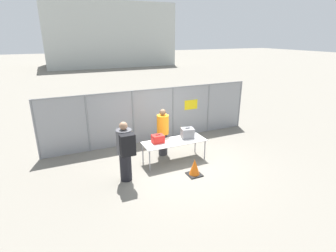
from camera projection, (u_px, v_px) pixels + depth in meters
The scene contains 10 objects.
ground_plane at pixel (178, 163), 8.75m from camera, with size 120.00×120.00×0.00m, color slate.
fence_section at pixel (154, 114), 10.27m from camera, with size 8.47×0.07×2.10m.
inspection_table at pixel (174, 142), 8.66m from camera, with size 2.11×0.77×0.72m.
suitcase_red at pixel (158, 139), 8.48m from camera, with size 0.38×0.29×0.28m.
suitcase_grey at pixel (188, 133), 8.85m from camera, with size 0.47×0.41×0.37m.
traveler_hooded at pixel (125, 150), 7.35m from camera, with size 0.44×0.69×1.79m.
security_worker_near at pixel (163, 132), 9.09m from camera, with size 0.41×0.41×1.67m.
utility_trailer at pixel (176, 108), 13.66m from camera, with size 3.48×2.20×0.67m.
distant_hangar at pixel (108, 35), 35.71m from camera, with size 16.38×8.41×7.96m.
traffic_cone at pixel (195, 168), 7.90m from camera, with size 0.42×0.42×0.53m.
Camera 1 is at (-3.55, -7.01, 4.05)m, focal length 28.00 mm.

